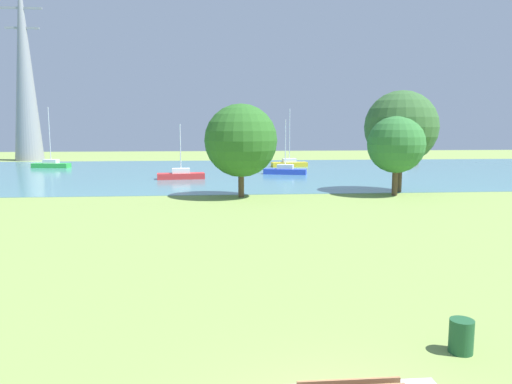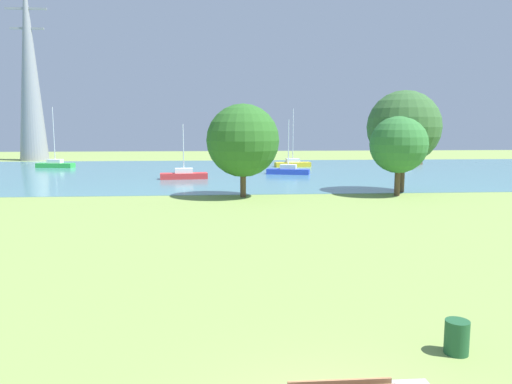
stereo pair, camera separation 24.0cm
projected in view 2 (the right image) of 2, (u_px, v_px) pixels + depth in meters
name	position (u px, v px, depth m)	size (l,w,h in m)	color
ground_plane	(252.00, 213.00, 29.95)	(160.00, 160.00, 0.00)	#7F994C
litter_bin	(457.00, 337.00, 11.21)	(0.56, 0.56, 0.80)	#1E512D
water_surface	(236.00, 172.00, 57.62)	(140.00, 40.00, 0.02)	teal
sailboat_red	(184.00, 175.00, 49.48)	(4.93, 2.01, 5.61)	red
sailboat_yellow	(293.00, 163.00, 64.99)	(4.92, 1.93, 7.75)	yellow
sailboat_green	(55.00, 164.00, 63.46)	(4.98, 2.23, 7.89)	green
sailboat_brown	(404.00, 161.00, 69.10)	(4.81, 1.52, 6.19)	brown
sailboat_blue	(288.00, 170.00, 54.46)	(5.03, 2.81, 6.12)	blue
tree_mid_shore	(243.00, 141.00, 36.07)	(5.49, 5.49, 7.04)	brown
tree_east_far	(399.00, 145.00, 36.94)	(4.43, 4.43, 6.19)	brown
tree_west_near	(404.00, 127.00, 38.78)	(5.89, 5.89, 8.24)	brown
electricity_pylon	(29.00, 67.00, 76.36)	(6.40, 4.40, 29.70)	gray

